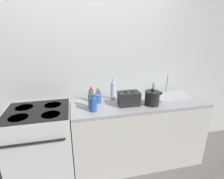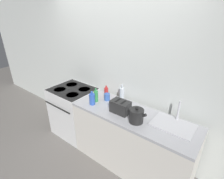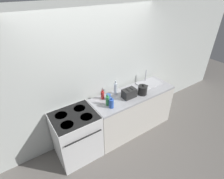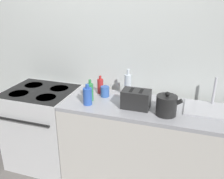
% 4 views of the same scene
% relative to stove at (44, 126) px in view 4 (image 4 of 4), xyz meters
% --- Properties ---
extents(wall_back, '(8.00, 0.05, 2.60)m').
position_rel_stove_xyz_m(wall_back, '(0.64, 0.38, 0.83)').
color(wall_back, silver).
rests_on(wall_back, ground_plane).
extents(stove, '(0.75, 0.68, 0.92)m').
position_rel_stove_xyz_m(stove, '(0.00, 0.00, 0.00)').
color(stove, silver).
rests_on(stove, ground_plane).
extents(counter_block, '(1.76, 0.61, 0.92)m').
position_rel_stove_xyz_m(counter_block, '(1.26, -0.02, -0.01)').
color(counter_block, silver).
rests_on(counter_block, ground_plane).
extents(kettle, '(0.23, 0.18, 0.22)m').
position_rel_stove_xyz_m(kettle, '(1.39, -0.14, 0.54)').
color(kettle, black).
rests_on(kettle, counter_block).
extents(toaster, '(0.26, 0.17, 0.17)m').
position_rel_stove_xyz_m(toaster, '(1.10, -0.08, 0.53)').
color(toaster, black).
rests_on(toaster, counter_block).
extents(sink_tray, '(0.50, 0.35, 0.28)m').
position_rel_stove_xyz_m(sink_tray, '(1.78, 0.08, 0.46)').
color(sink_tray, '#B7B7BC').
rests_on(sink_tray, counter_block).
extents(bottle_red, '(0.06, 0.06, 0.19)m').
position_rel_stove_xyz_m(bottle_red, '(0.66, 0.16, 0.53)').
color(bottle_red, '#B72828').
rests_on(bottle_red, counter_block).
extents(bottle_blue, '(0.08, 0.08, 0.21)m').
position_rel_stove_xyz_m(bottle_blue, '(0.65, -0.16, 0.53)').
color(bottle_blue, '#2D56B7').
rests_on(bottle_blue, counter_block).
extents(bottle_clear, '(0.07, 0.07, 0.29)m').
position_rel_stove_xyz_m(bottle_clear, '(0.96, 0.16, 0.57)').
color(bottle_clear, silver).
rests_on(bottle_clear, counter_block).
extents(bottle_green, '(0.06, 0.06, 0.22)m').
position_rel_stove_xyz_m(bottle_green, '(0.63, -0.06, 0.54)').
color(bottle_green, '#338C47').
rests_on(bottle_green, counter_block).
extents(cup_blue, '(0.09, 0.09, 0.11)m').
position_rel_stove_xyz_m(cup_blue, '(0.74, 0.08, 0.50)').
color(cup_blue, '#3860B2').
rests_on(cup_blue, counter_block).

